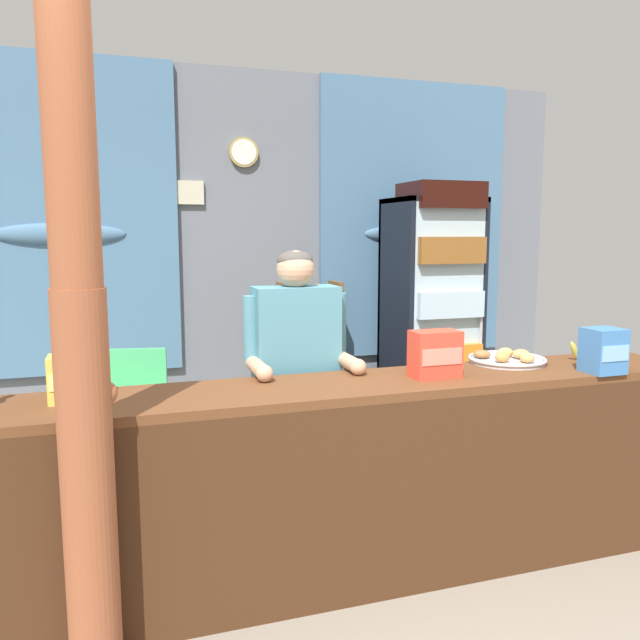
{
  "coord_description": "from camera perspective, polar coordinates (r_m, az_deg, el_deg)",
  "views": [
    {
      "loc": [
        -0.93,
        -2.2,
        1.61
      ],
      "look_at": [
        0.1,
        0.94,
        1.15
      ],
      "focal_mm": 35.3,
      "sensor_mm": 36.0,
      "label": 1
    }
  ],
  "objects": [
    {
      "name": "ground_plane",
      "position": [
        3.81,
        -2.31,
        -17.2
      ],
      "size": [
        7.69,
        7.69,
        0.0
      ],
      "primitive_type": "plane",
      "color": "gray"
    },
    {
      "name": "back_wall_curtained",
      "position": [
        5.13,
        -7.47,
        6.34
      ],
      "size": [
        5.73,
        0.22,
        2.88
      ],
      "color": "slate",
      "rests_on": "ground"
    },
    {
      "name": "stall_counter",
      "position": [
        2.91,
        4.4,
        -13.07
      ],
      "size": [
        3.47,
        0.5,
        0.94
      ],
      "color": "brown",
      "rests_on": "ground"
    },
    {
      "name": "timber_post",
      "position": [
        2.28,
        -21.05,
        1.21
      ],
      "size": [
        0.21,
        0.19,
        2.86
      ],
      "color": "#995133",
      "rests_on": "ground"
    },
    {
      "name": "drink_fridge",
      "position": [
        5.08,
        10.2,
        1.78
      ],
      "size": [
        0.67,
        0.64,
        1.99
      ],
      "color": "black",
      "rests_on": "ground"
    },
    {
      "name": "bottle_shelf_rack",
      "position": [
        5.04,
        -0.94,
        -3.25
      ],
      "size": [
        0.48,
        0.28,
        1.23
      ],
      "color": "brown",
      "rests_on": "ground"
    },
    {
      "name": "plastic_lawn_chair",
      "position": [
        4.27,
        -16.65,
        -7.67
      ],
      "size": [
        0.52,
        0.52,
        0.86
      ],
      "color": "#4CC675",
      "rests_on": "ground"
    },
    {
      "name": "shopkeeper",
      "position": [
        3.2,
        -2.15,
        -3.85
      ],
      "size": [
        0.54,
        0.42,
        1.53
      ],
      "color": "#28282D",
      "rests_on": "ground"
    },
    {
      "name": "snack_box_crackers",
      "position": [
        3.01,
        10.39,
        -3.06
      ],
      "size": [
        0.23,
        0.14,
        0.22
      ],
      "color": "#E5422D",
      "rests_on": "stall_counter"
    },
    {
      "name": "snack_box_instant_noodle",
      "position": [
        2.74,
        -21.49,
        -4.93
      ],
      "size": [
        0.19,
        0.14,
        0.19
      ],
      "color": "#EAD14C",
      "rests_on": "stall_counter"
    },
    {
      "name": "snack_box_biscuit",
      "position": [
        3.35,
        24.29,
        -2.54
      ],
      "size": [
        0.17,
        0.16,
        0.22
      ],
      "color": "#3D75B7",
      "rests_on": "stall_counter"
    },
    {
      "name": "pastry_tray",
      "position": [
        3.45,
        16.59,
        -3.38
      ],
      "size": [
        0.4,
        0.4,
        0.07
      ],
      "color": "#BCBCC1",
      "rests_on": "stall_counter"
    },
    {
      "name": "banana_bunch",
      "position": [
        3.68,
        23.3,
        -2.38
      ],
      "size": [
        0.27,
        0.05,
        0.16
      ],
      "color": "#CCC14C",
      "rests_on": "stall_counter"
    }
  ]
}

